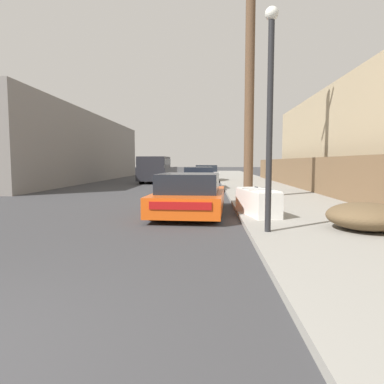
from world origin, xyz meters
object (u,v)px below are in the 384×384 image
object	(u,v)px
utility_pole	(250,73)
pickup_truck	(157,170)
parked_sports_car_red	(190,195)
discarded_fridge	(257,202)
brush_pile	(366,216)
street_lamp	(270,103)
car_parked_mid	(198,179)
car_parked_far	(207,174)

from	to	relation	value
utility_pole	pickup_truck	bearing A→B (deg)	114.87
parked_sports_car_red	pickup_truck	xyz separation A→B (m)	(-3.32, 15.29, 0.41)
discarded_fridge	utility_pole	xyz separation A→B (m)	(0.26, 4.47, 4.47)
parked_sports_car_red	brush_pile	distance (m)	4.71
discarded_fridge	street_lamp	bearing A→B (deg)	-105.60
car_parked_mid	car_parked_far	xyz separation A→B (m)	(0.43, 8.09, 0.02)
pickup_truck	brush_pile	distance (m)	19.45
utility_pole	brush_pile	world-z (taller)	utility_pole
parked_sports_car_red	brush_pile	world-z (taller)	parked_sports_car_red
car_parked_mid	utility_pole	distance (m)	7.22
discarded_fridge	car_parked_mid	distance (m)	10.00
parked_sports_car_red	car_parked_mid	xyz separation A→B (m)	(-0.06, 8.98, 0.05)
discarded_fridge	street_lamp	xyz separation A→B (m)	(-0.10, -2.24, 2.21)
car_parked_far	utility_pole	distance (m)	14.23
utility_pole	parked_sports_car_red	bearing A→B (deg)	-120.02
car_parked_mid	brush_pile	world-z (taller)	car_parked_mid
parked_sports_car_red	car_parked_mid	distance (m)	8.98
car_parked_far	discarded_fridge	bearing A→B (deg)	-84.49
pickup_truck	street_lamp	xyz separation A→B (m)	(5.05, -18.38, 1.71)
car_parked_far	brush_pile	bearing A→B (deg)	-79.41
discarded_fridge	brush_pile	world-z (taller)	discarded_fridge
discarded_fridge	parked_sports_car_red	xyz separation A→B (m)	(-1.84, 0.84, 0.08)
parked_sports_car_red	utility_pole	xyz separation A→B (m)	(2.09, 3.62, 4.38)
parked_sports_car_red	brush_pile	xyz separation A→B (m)	(3.79, -2.80, -0.14)
discarded_fridge	brush_pile	xyz separation A→B (m)	(1.95, -1.96, -0.06)
street_lamp	discarded_fridge	bearing A→B (deg)	87.35
car_parked_far	pickup_truck	distance (m)	4.10
parked_sports_car_red	brush_pile	bearing A→B (deg)	-33.03
brush_pile	parked_sports_car_red	bearing A→B (deg)	143.49
pickup_truck	utility_pole	distance (m)	13.46
discarded_fridge	utility_pole	bearing A→B (deg)	73.77
car_parked_far	utility_pole	size ratio (longest dim) A/B	0.43
discarded_fridge	brush_pile	distance (m)	2.77
car_parked_mid	car_parked_far	world-z (taller)	car_parked_far
car_parked_mid	car_parked_far	bearing A→B (deg)	83.54
pickup_truck	brush_pile	world-z (taller)	pickup_truck
parked_sports_car_red	utility_pole	bearing A→B (deg)	63.46
parked_sports_car_red	street_lamp	xyz separation A→B (m)	(1.73, -3.09, 2.12)
parked_sports_car_red	car_parked_mid	world-z (taller)	car_parked_mid
utility_pole	brush_pile	size ratio (longest dim) A/B	5.89
car_parked_mid	brush_pile	xyz separation A→B (m)	(3.85, -11.78, -0.19)
car_parked_far	parked_sports_car_red	bearing A→B (deg)	-90.41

